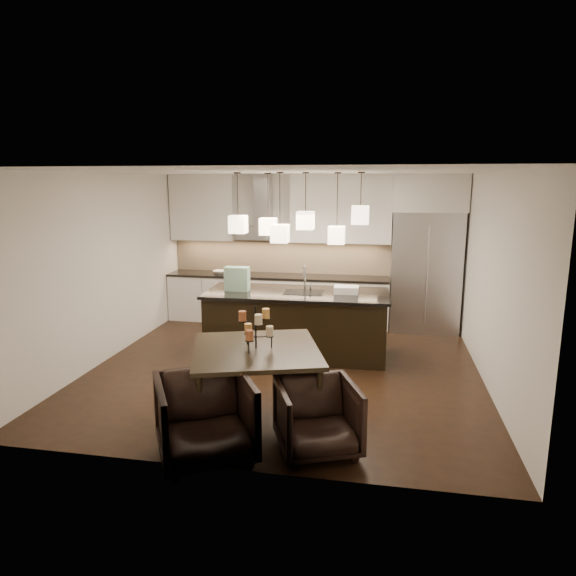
% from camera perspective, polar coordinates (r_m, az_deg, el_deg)
% --- Properties ---
extents(floor, '(5.50, 5.50, 0.02)m').
position_cam_1_polar(floor, '(7.59, -0.28, -8.92)').
color(floor, black).
rests_on(floor, ground).
extents(ceiling, '(5.50, 5.50, 0.02)m').
position_cam_1_polar(ceiling, '(7.10, -0.30, 12.90)').
color(ceiling, white).
rests_on(ceiling, wall_back).
extents(wall_back, '(5.50, 0.02, 2.80)m').
position_cam_1_polar(wall_back, '(9.90, 2.72, 4.39)').
color(wall_back, silver).
rests_on(wall_back, ground).
extents(wall_front, '(5.50, 0.02, 2.80)m').
position_cam_1_polar(wall_front, '(4.60, -6.78, -4.36)').
color(wall_front, silver).
rests_on(wall_front, ground).
extents(wall_left, '(0.02, 5.50, 2.80)m').
position_cam_1_polar(wall_left, '(8.18, -19.65, 2.15)').
color(wall_left, silver).
rests_on(wall_left, ground).
extents(wall_right, '(0.02, 5.50, 2.80)m').
position_cam_1_polar(wall_right, '(7.23, 21.74, 0.81)').
color(wall_right, silver).
rests_on(wall_right, ground).
extents(refrigerator, '(1.20, 0.72, 2.15)m').
position_cam_1_polar(refrigerator, '(9.52, 15.01, 1.72)').
color(refrigerator, '#B7B7BA').
rests_on(refrigerator, floor).
extents(fridge_panel, '(1.26, 0.72, 0.65)m').
position_cam_1_polar(fridge_panel, '(9.38, 15.46, 10.17)').
color(fridge_panel, silver).
rests_on(fridge_panel, refrigerator).
extents(lower_cabinets, '(4.21, 0.62, 0.88)m').
position_cam_1_polar(lower_cabinets, '(9.86, -1.20, -1.30)').
color(lower_cabinets, silver).
rests_on(lower_cabinets, floor).
extents(countertop, '(4.21, 0.66, 0.04)m').
position_cam_1_polar(countertop, '(9.76, -1.22, 1.33)').
color(countertop, black).
rests_on(countertop, lower_cabinets).
extents(backsplash, '(4.21, 0.02, 0.63)m').
position_cam_1_polar(backsplash, '(10.00, -0.87, 3.52)').
color(backsplash, beige).
rests_on(backsplash, countertop).
extents(upper_cab_left, '(1.25, 0.35, 1.25)m').
position_cam_1_polar(upper_cab_left, '(10.15, -9.37, 8.83)').
color(upper_cab_left, silver).
rests_on(upper_cab_left, wall_back).
extents(upper_cab_right, '(1.85, 0.35, 1.25)m').
position_cam_1_polar(upper_cab_right, '(9.59, 5.91, 8.75)').
color(upper_cab_right, silver).
rests_on(upper_cab_right, wall_back).
extents(hood_canopy, '(0.90, 0.52, 0.24)m').
position_cam_1_polar(hood_canopy, '(9.76, -2.91, 6.18)').
color(hood_canopy, '#B7B7BA').
rests_on(hood_canopy, wall_back).
extents(hood_chimney, '(0.30, 0.28, 0.96)m').
position_cam_1_polar(hood_chimney, '(9.83, -2.80, 9.72)').
color(hood_chimney, '#B7B7BA').
rests_on(hood_chimney, hood_canopy).
extents(fruit_bowl, '(0.28, 0.28, 0.06)m').
position_cam_1_polar(fruit_bowl, '(9.99, -7.57, 1.77)').
color(fruit_bowl, silver).
rests_on(fruit_bowl, countertop).
extents(island_body, '(2.75, 1.16, 0.96)m').
position_cam_1_polar(island_body, '(8.02, 1.00, -4.09)').
color(island_body, black).
rests_on(island_body, floor).
extents(island_top, '(2.84, 1.25, 0.04)m').
position_cam_1_polar(island_top, '(7.90, 1.01, -0.59)').
color(island_top, black).
rests_on(island_top, island_body).
extents(faucet, '(0.12, 0.26, 0.41)m').
position_cam_1_polar(faucet, '(7.94, 1.90, 1.16)').
color(faucet, silver).
rests_on(faucet, island_top).
extents(tote_bag, '(0.37, 0.21, 0.37)m').
position_cam_1_polar(tote_bag, '(8.00, -5.68, 1.03)').
color(tote_bag, '#1A6546').
rests_on(tote_bag, island_top).
extents(food_container, '(0.38, 0.27, 0.11)m').
position_cam_1_polar(food_container, '(7.83, 6.50, -0.20)').
color(food_container, silver).
rests_on(food_container, island_top).
extents(dining_table, '(1.74, 1.74, 0.83)m').
position_cam_1_polar(dining_table, '(5.95, -3.52, -10.51)').
color(dining_table, black).
rests_on(dining_table, floor).
extents(candelabra, '(0.50, 0.50, 0.49)m').
position_cam_1_polar(candelabra, '(5.73, -3.61, -4.39)').
color(candelabra, black).
rests_on(candelabra, dining_table).
extents(candle_a, '(0.11, 0.11, 0.11)m').
position_cam_1_polar(candle_a, '(5.76, -2.05, -4.79)').
color(candle_a, beige).
rests_on(candle_a, candelabra).
extents(candle_b, '(0.11, 0.11, 0.11)m').
position_cam_1_polar(candle_b, '(5.87, -4.44, -4.49)').
color(candle_b, gold).
rests_on(candle_b, candelabra).
extents(candle_c, '(0.11, 0.11, 0.11)m').
position_cam_1_polar(candle_c, '(5.61, -4.31, -5.25)').
color(candle_c, '#9B4F29').
rests_on(candle_c, candelabra).
extents(candle_d, '(0.11, 0.11, 0.11)m').
position_cam_1_polar(candle_d, '(5.80, -2.48, -2.84)').
color(candle_d, gold).
rests_on(candle_d, candelabra).
extents(candle_e, '(0.11, 0.11, 0.11)m').
position_cam_1_polar(candle_e, '(5.71, -5.08, -3.11)').
color(candle_e, '#9B4F29').
rests_on(candle_e, candelabra).
extents(candle_f, '(0.11, 0.11, 0.11)m').
position_cam_1_polar(candle_f, '(5.56, -3.30, -3.50)').
color(candle_f, beige).
rests_on(candle_f, candelabra).
extents(armchair_left, '(1.22, 1.23, 0.83)m').
position_cam_1_polar(armchair_left, '(5.18, -9.17, -14.16)').
color(armchair_left, black).
rests_on(armchair_left, floor).
extents(armchair_right, '(1.01, 1.02, 0.72)m').
position_cam_1_polar(armchair_right, '(5.28, 3.30, -14.19)').
color(armchair_right, black).
rests_on(armchair_right, floor).
extents(pendant_a, '(0.24, 0.24, 0.26)m').
position_cam_1_polar(pendant_a, '(7.69, -5.56, 7.05)').
color(pendant_a, beige).
rests_on(pendant_a, ceiling).
extents(pendant_b, '(0.24, 0.24, 0.26)m').
position_cam_1_polar(pendant_b, '(8.04, -2.22, 6.84)').
color(pendant_b, beige).
rests_on(pendant_b, ceiling).
extents(pendant_c, '(0.24, 0.24, 0.26)m').
position_cam_1_polar(pendant_c, '(7.56, 1.95, 7.51)').
color(pendant_c, beige).
rests_on(pendant_c, ceiling).
extents(pendant_d, '(0.24, 0.24, 0.26)m').
position_cam_1_polar(pendant_d, '(7.72, 5.42, 5.87)').
color(pendant_d, beige).
rests_on(pendant_d, ceiling).
extents(pendant_e, '(0.24, 0.24, 0.26)m').
position_cam_1_polar(pendant_e, '(7.42, 8.04, 8.03)').
color(pendant_e, beige).
rests_on(pendant_e, ceiling).
extents(pendant_f, '(0.24, 0.24, 0.26)m').
position_cam_1_polar(pendant_f, '(7.46, -0.90, 6.07)').
color(pendant_f, beige).
rests_on(pendant_f, ceiling).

